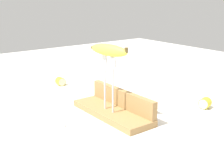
{
  "coord_description": "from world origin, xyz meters",
  "views": [
    {
      "loc": [
        0.85,
        -0.65,
        0.44
      ],
      "look_at": [
        0.0,
        0.0,
        0.12
      ],
      "focal_mm": 48.93,
      "sensor_mm": 36.0,
      "label": 1
    }
  ],
  "objects_px": {
    "fork_fallen_near": "(47,126)",
    "banana_chunk_far": "(205,103)",
    "fork_stand_center": "(109,79)",
    "banana_chunk_near": "(61,81)",
    "banana_raised_center": "(109,50)"
  },
  "relations": [
    {
      "from": "fork_stand_center",
      "to": "banana_chunk_near",
      "type": "relative_size",
      "value": 4.73
    },
    {
      "from": "fork_stand_center",
      "to": "fork_fallen_near",
      "type": "bearing_deg",
      "value": -103.48
    },
    {
      "from": "fork_stand_center",
      "to": "banana_chunk_near",
      "type": "bearing_deg",
      "value": 174.14
    },
    {
      "from": "fork_stand_center",
      "to": "banana_chunk_far",
      "type": "height_order",
      "value": "fork_stand_center"
    },
    {
      "from": "fork_fallen_near",
      "to": "banana_chunk_far",
      "type": "distance_m",
      "value": 0.62
    },
    {
      "from": "banana_chunk_far",
      "to": "fork_stand_center",
      "type": "bearing_deg",
      "value": -114.85
    },
    {
      "from": "banana_chunk_near",
      "to": "banana_chunk_far",
      "type": "height_order",
      "value": "banana_chunk_far"
    },
    {
      "from": "fork_fallen_near",
      "to": "banana_chunk_near",
      "type": "relative_size",
      "value": 3.44
    },
    {
      "from": "fork_fallen_near",
      "to": "banana_chunk_far",
      "type": "relative_size",
      "value": 2.97
    },
    {
      "from": "fork_fallen_near",
      "to": "banana_chunk_near",
      "type": "bearing_deg",
      "value": 146.57
    },
    {
      "from": "banana_chunk_near",
      "to": "fork_stand_center",
      "type": "bearing_deg",
      "value": -5.86
    },
    {
      "from": "banana_raised_center",
      "to": "fork_fallen_near",
      "type": "distance_m",
      "value": 0.34
    },
    {
      "from": "fork_stand_center",
      "to": "banana_chunk_far",
      "type": "distance_m",
      "value": 0.41
    },
    {
      "from": "fork_stand_center",
      "to": "fork_fallen_near",
      "type": "height_order",
      "value": "fork_stand_center"
    },
    {
      "from": "banana_chunk_far",
      "to": "fork_fallen_near",
      "type": "bearing_deg",
      "value": -110.62
    }
  ]
}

